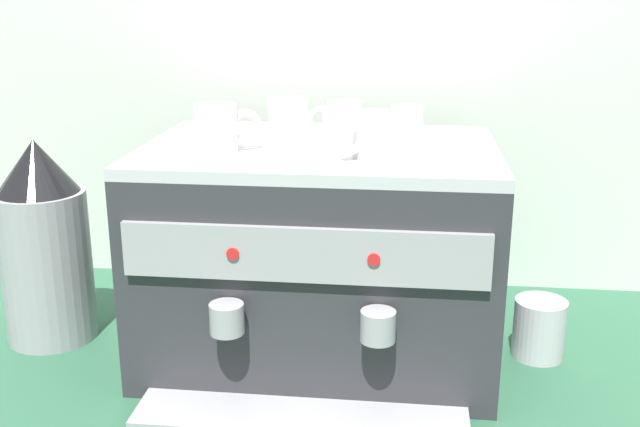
# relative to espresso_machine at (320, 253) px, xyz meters

# --- Properties ---
(ground_plane) EXTENTS (4.00, 4.00, 0.00)m
(ground_plane) POSITION_rel_espresso_machine_xyz_m (0.00, 0.00, -0.20)
(ground_plane) COLOR #28563D
(tiled_backsplash_wall) EXTENTS (2.80, 0.03, 1.11)m
(tiled_backsplash_wall) POSITION_rel_espresso_machine_xyz_m (0.00, 0.39, 0.35)
(tiled_backsplash_wall) COLOR silver
(tiled_backsplash_wall) RESTS_ON ground_plane
(espresso_machine) EXTENTS (0.64, 0.56, 0.41)m
(espresso_machine) POSITION_rel_espresso_machine_xyz_m (0.00, 0.00, 0.00)
(espresso_machine) COLOR #2D2D33
(espresso_machine) RESTS_ON ground_plane
(ceramic_cup_0) EXTENTS (0.08, 0.11, 0.07)m
(ceramic_cup_0) POSITION_rel_espresso_machine_xyz_m (-0.07, 0.10, 0.24)
(ceramic_cup_0) COLOR white
(ceramic_cup_0) RESTS_ON espresso_machine
(ceramic_cup_1) EXTENTS (0.11, 0.08, 0.08)m
(ceramic_cup_1) POSITION_rel_espresso_machine_xyz_m (-0.17, -0.08, 0.25)
(ceramic_cup_1) COLOR white
(ceramic_cup_1) RESTS_ON espresso_machine
(ceramic_cup_2) EXTENTS (0.06, 0.10, 0.07)m
(ceramic_cup_2) POSITION_rel_espresso_machine_xyz_m (0.15, 0.07, 0.24)
(ceramic_cup_2) COLOR white
(ceramic_cup_2) RESTS_ON espresso_machine
(ceramic_cup_3) EXTENTS (0.10, 0.06, 0.08)m
(ceramic_cup_3) POSITION_rel_espresso_machine_xyz_m (0.04, 0.02, 0.24)
(ceramic_cup_3) COLOR white
(ceramic_cup_3) RESTS_ON espresso_machine
(ceramic_cup_4) EXTENTS (0.10, 0.10, 0.08)m
(ceramic_cup_4) POSITION_rel_espresso_machine_xyz_m (0.10, -0.08, 0.24)
(ceramic_cup_4) COLOR white
(ceramic_cup_4) RESTS_ON espresso_machine
(ceramic_bowl_0) EXTENTS (0.12, 0.12, 0.03)m
(ceramic_bowl_0) POSITION_rel_espresso_machine_xyz_m (-0.02, -0.06, 0.22)
(ceramic_bowl_0) COLOR silver
(ceramic_bowl_0) RESTS_ON espresso_machine
(ceramic_bowl_1) EXTENTS (0.10, 0.10, 0.03)m
(ceramic_bowl_1) POSITION_rel_espresso_machine_xyz_m (0.20, -0.10, 0.22)
(ceramic_bowl_1) COLOR silver
(ceramic_bowl_1) RESTS_ON espresso_machine
(ceramic_bowl_2) EXTENTS (0.12, 0.12, 0.03)m
(ceramic_bowl_2) POSITION_rel_espresso_machine_xyz_m (0.05, 0.14, 0.22)
(ceramic_bowl_2) COLOR silver
(ceramic_bowl_2) RESTS_ON espresso_machine
(coffee_grinder) EXTENTS (0.18, 0.18, 0.41)m
(coffee_grinder) POSITION_rel_espresso_machine_xyz_m (-0.54, -0.00, -0.01)
(coffee_grinder) COLOR #939399
(coffee_grinder) RESTS_ON ground_plane
(milk_pitcher) EXTENTS (0.10, 0.10, 0.11)m
(milk_pitcher) POSITION_rel_espresso_machine_xyz_m (0.42, 0.02, -0.14)
(milk_pitcher) COLOR #B7B7BC
(milk_pitcher) RESTS_ON ground_plane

